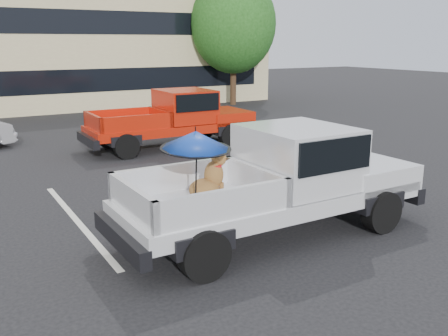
{
  "coord_description": "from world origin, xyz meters",
  "views": [
    {
      "loc": [
        -5.1,
        -7.11,
        3.31
      ],
      "look_at": [
        -1.1,
        -0.27,
        1.3
      ],
      "focal_mm": 40.0,
      "sensor_mm": 36.0,
      "label": 1
    }
  ],
  "objects_px": {
    "red_pickup": "(181,116)",
    "silver_pickup": "(286,174)",
    "tree_back": "(126,24)",
    "tree_right": "(233,24)"
  },
  "relations": [
    {
      "from": "red_pickup",
      "to": "silver_pickup",
      "type": "bearing_deg",
      "value": -101.69
    },
    {
      "from": "tree_back",
      "to": "red_pickup",
      "type": "xyz_separation_m",
      "value": [
        -4.23,
        -16.6,
        -3.42
      ]
    },
    {
      "from": "tree_right",
      "to": "silver_pickup",
      "type": "xyz_separation_m",
      "value": [
        -8.9,
        -16.37,
        -3.16
      ]
    },
    {
      "from": "tree_back",
      "to": "red_pickup",
      "type": "relative_size",
      "value": 1.29
    },
    {
      "from": "silver_pickup",
      "to": "red_pickup",
      "type": "bearing_deg",
      "value": 77.13
    },
    {
      "from": "silver_pickup",
      "to": "red_pickup",
      "type": "relative_size",
      "value": 1.03
    },
    {
      "from": "tree_right",
      "to": "red_pickup",
      "type": "bearing_deg",
      "value": -130.06
    },
    {
      "from": "tree_right",
      "to": "tree_back",
      "type": "bearing_deg",
      "value": 110.56
    },
    {
      "from": "silver_pickup",
      "to": "red_pickup",
      "type": "height_order",
      "value": "silver_pickup"
    },
    {
      "from": "tree_right",
      "to": "silver_pickup",
      "type": "bearing_deg",
      "value": -118.54
    }
  ]
}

